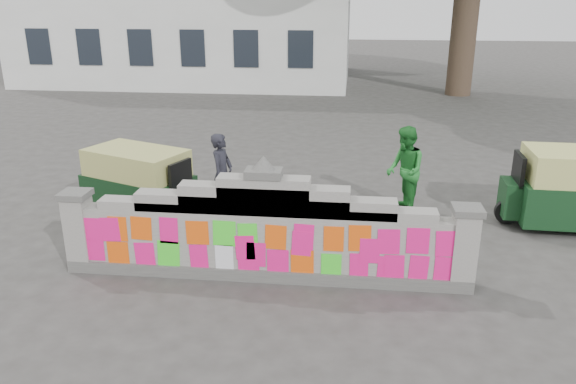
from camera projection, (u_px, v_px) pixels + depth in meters
name	position (u px, v px, depth m)	size (l,w,h in m)	color
ground	(265.00, 277.00, 8.95)	(100.00, 100.00, 0.00)	#383533
parapet_wall	(265.00, 234.00, 8.70)	(6.48, 0.44, 2.01)	#4C4C49
cyclist_bike	(223.00, 202.00, 10.83)	(0.62, 1.77, 0.93)	black
cyclist_rider	(223.00, 187.00, 10.72)	(0.57, 0.38, 1.58)	black
pedestrian	(405.00, 170.00, 11.36)	(0.87, 0.68, 1.79)	#217C2B
rickshaw_left	(141.00, 182.00, 11.25)	(2.54, 1.86, 1.37)	black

